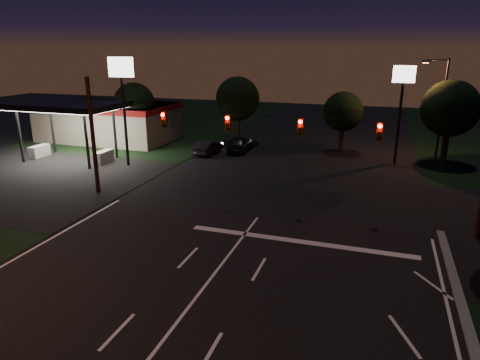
% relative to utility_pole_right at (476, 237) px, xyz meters
% --- Properties ---
extents(cross_street_left, '(20.00, 16.00, 0.02)m').
position_rel_utility_pole_right_xyz_m(cross_street_left, '(-32.00, 1.00, 0.00)').
color(cross_street_left, black).
rests_on(cross_street_left, ground).
extents(stop_bar, '(12.00, 0.50, 0.01)m').
position_rel_utility_pole_right_xyz_m(stop_bar, '(-9.00, -3.50, 0.01)').
color(stop_bar, silver).
rests_on(stop_bar, ground).
extents(utility_pole_right, '(0.30, 0.30, 9.00)m').
position_rel_utility_pole_right_xyz_m(utility_pole_right, '(0.00, 0.00, 0.00)').
color(utility_pole_right, black).
rests_on(utility_pole_right, ground).
extents(utility_pole_left, '(0.28, 0.28, 8.00)m').
position_rel_utility_pole_right_xyz_m(utility_pole_left, '(-24.00, 0.00, 0.00)').
color(utility_pole_left, black).
rests_on(utility_pole_left, ground).
extents(signal_span, '(24.00, 0.40, 1.56)m').
position_rel_utility_pole_right_xyz_m(signal_span, '(-12.00, -0.04, 5.50)').
color(signal_span, black).
rests_on(signal_span, ground).
extents(gas_station, '(14.20, 16.10, 5.25)m').
position_rel_utility_pole_right_xyz_m(gas_station, '(-33.86, 15.39, 2.38)').
color(gas_station, gray).
rests_on(gas_station, ground).
extents(pole_sign_left_near, '(2.20, 0.30, 9.10)m').
position_rel_utility_pole_right_xyz_m(pole_sign_left_near, '(-26.00, 7.00, 6.98)').
color(pole_sign_left_near, black).
rests_on(pole_sign_left_near, ground).
extents(pole_sign_right, '(1.80, 0.30, 8.40)m').
position_rel_utility_pole_right_xyz_m(pole_sign_right, '(-4.00, 15.00, 6.24)').
color(pole_sign_right, black).
rests_on(pole_sign_right, ground).
extents(street_light_right_far, '(2.20, 0.35, 9.00)m').
position_rel_utility_pole_right_xyz_m(street_light_right_far, '(-0.76, 17.00, 5.24)').
color(street_light_right_far, black).
rests_on(street_light_right_far, ground).
extents(tree_far_a, '(4.20, 4.20, 6.42)m').
position_rel_utility_pole_right_xyz_m(tree_far_a, '(-29.98, 15.12, 4.26)').
color(tree_far_a, black).
rests_on(tree_far_a, ground).
extents(tree_far_b, '(4.60, 4.60, 6.98)m').
position_rel_utility_pole_right_xyz_m(tree_far_b, '(-19.98, 19.13, 4.61)').
color(tree_far_b, black).
rests_on(tree_far_b, ground).
extents(tree_far_c, '(3.80, 3.80, 5.86)m').
position_rel_utility_pole_right_xyz_m(tree_far_c, '(-8.98, 18.10, 3.90)').
color(tree_far_c, black).
rests_on(tree_far_c, ground).
extents(tree_far_d, '(4.80, 4.80, 7.30)m').
position_rel_utility_pole_right_xyz_m(tree_far_d, '(0.02, 16.13, 4.83)').
color(tree_far_d, black).
rests_on(tree_far_d, ground).
extents(car_oncoming_a, '(2.07, 4.63, 1.55)m').
position_rel_utility_pole_right_xyz_m(car_oncoming_a, '(-18.45, 15.14, 0.77)').
color(car_oncoming_a, black).
rests_on(car_oncoming_a, ground).
extents(car_oncoming_b, '(1.54, 3.99, 1.30)m').
position_rel_utility_pole_right_xyz_m(car_oncoming_b, '(-21.00, 13.10, 0.65)').
color(car_oncoming_b, black).
rests_on(car_oncoming_b, ground).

